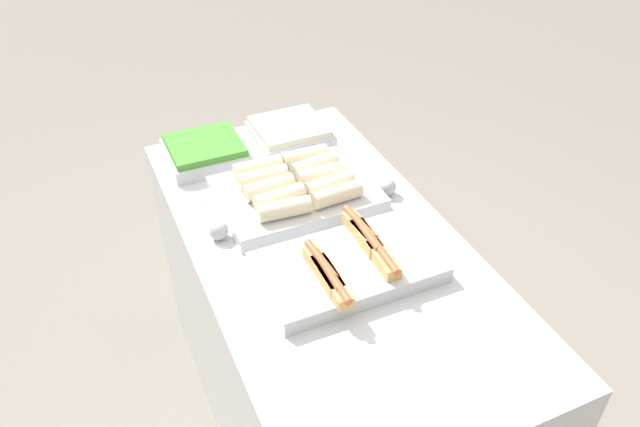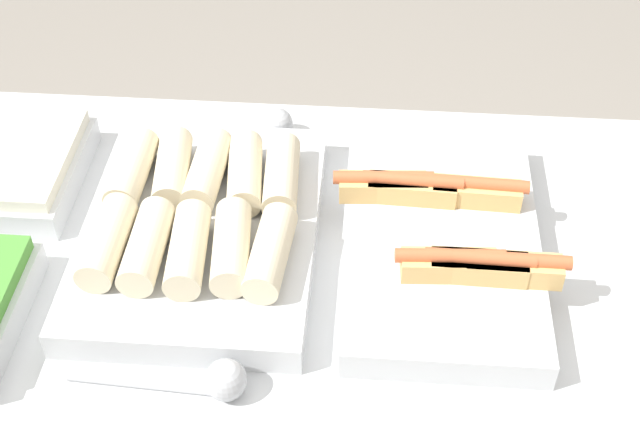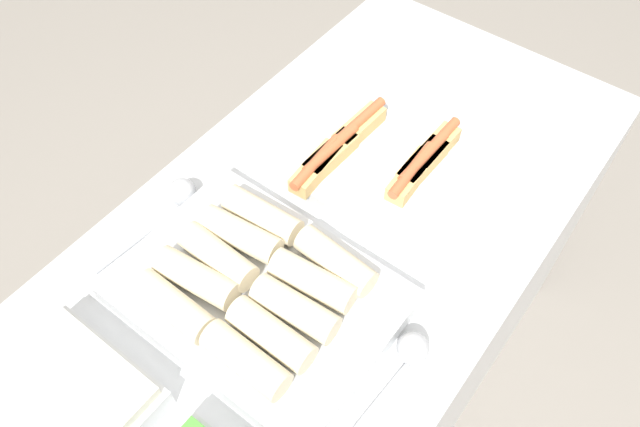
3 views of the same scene
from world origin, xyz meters
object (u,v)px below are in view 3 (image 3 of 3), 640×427
tray_wraps (257,291)px  tray_side_back (59,407)px  tray_hotdogs (375,168)px  serving_spoon_near (409,353)px  serving_spoon_far (178,196)px

tray_wraps → tray_side_back: 0.38m
tray_hotdogs → serving_spoon_near: size_ratio=1.96×
tray_side_back → tray_hotdogs: bearing=-9.3°
serving_spoon_near → serving_spoon_far: (0.00, 0.58, -0.00)m
serving_spoon_near → tray_wraps: bearing=104.2°
serving_spoon_near → tray_hotdogs: bearing=42.5°
tray_hotdogs → tray_side_back: 0.76m
tray_hotdogs → tray_wraps: tray_wraps is taller
tray_wraps → tray_side_back: bearing=161.4°
tray_hotdogs → tray_side_back: (-0.75, 0.12, 0.00)m
tray_wraps → serving_spoon_far: size_ratio=1.87×
tray_wraps → serving_spoon_near: (0.07, -0.29, -0.02)m
tray_side_back → serving_spoon_near: size_ratio=1.06×
tray_wraps → serving_spoon_far: tray_wraps is taller
tray_wraps → serving_spoon_far: (0.08, 0.29, -0.02)m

